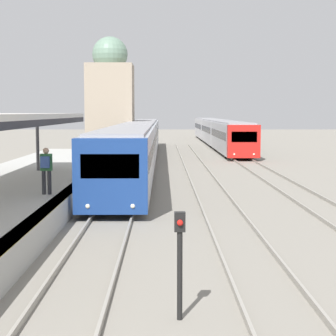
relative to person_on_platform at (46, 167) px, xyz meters
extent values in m
cube|color=black|center=(-0.18, -0.55, 1.55)|extent=(0.08, 22.17, 0.24)
cylinder|color=#47474C|center=(-2.14, 8.32, 0.34)|extent=(0.16, 0.16, 2.66)
cylinder|color=#2D2D33|center=(-0.10, 0.04, -0.56)|extent=(0.14, 0.14, 0.85)
cylinder|color=#2D2D33|center=(0.10, 0.04, -0.56)|extent=(0.14, 0.14, 0.85)
cube|color=#2D6638|center=(0.00, 0.04, 0.16)|extent=(0.40, 0.22, 0.60)
sphere|color=tan|center=(0.00, 0.04, 0.57)|extent=(0.22, 0.22, 0.22)
cube|color=#334C8E|center=(0.00, -0.16, 0.18)|extent=(0.30, 0.18, 0.40)
cube|color=navy|center=(2.32, -0.31, -0.28)|extent=(2.59, 0.70, 2.63)
cube|color=black|center=(2.32, -0.64, 0.08)|extent=(2.02, 0.04, 0.84)
sphere|color=#EFEACC|center=(1.54, -0.65, -1.30)|extent=(0.16, 0.16, 0.16)
sphere|color=#EFEACC|center=(3.10, -0.65, -1.30)|extent=(0.16, 0.16, 0.16)
cube|color=#A8ADB7|center=(2.32, 7.66, -0.28)|extent=(2.59, 15.24, 2.63)
cube|color=gray|center=(2.32, 7.66, 1.09)|extent=(2.28, 14.93, 0.12)
cube|color=black|center=(2.32, 7.66, 0.00)|extent=(2.61, 14.02, 0.68)
cylinder|color=black|center=(1.22, 2.71, -1.52)|extent=(0.12, 0.70, 0.70)
cylinder|color=black|center=(3.42, 2.71, -1.52)|extent=(0.12, 0.70, 0.70)
cylinder|color=black|center=(1.22, 12.61, -1.52)|extent=(0.12, 0.70, 0.70)
cylinder|color=black|center=(3.42, 12.61, -1.52)|extent=(0.12, 0.70, 0.70)
cube|color=#A8ADB7|center=(2.32, 23.25, -0.28)|extent=(2.59, 15.24, 2.63)
cube|color=gray|center=(2.32, 23.25, 1.09)|extent=(2.28, 14.93, 0.12)
cube|color=black|center=(2.32, 23.25, 0.00)|extent=(2.61, 14.02, 0.68)
cylinder|color=black|center=(1.22, 18.29, -1.52)|extent=(0.12, 0.70, 0.70)
cylinder|color=black|center=(3.42, 18.29, -1.52)|extent=(0.12, 0.70, 0.70)
cylinder|color=black|center=(1.22, 28.20, -1.52)|extent=(0.12, 0.70, 0.70)
cylinder|color=black|center=(3.42, 28.20, -1.52)|extent=(0.12, 0.70, 0.70)
cube|color=#A8ADB7|center=(2.32, 38.84, -0.28)|extent=(2.59, 15.24, 2.63)
cube|color=gray|center=(2.32, 38.84, 1.09)|extent=(2.28, 14.93, 0.12)
cube|color=black|center=(2.32, 38.84, 0.00)|extent=(2.61, 14.02, 0.68)
cylinder|color=black|center=(1.22, 33.88, -1.52)|extent=(0.12, 0.70, 0.70)
cylinder|color=black|center=(3.42, 33.88, -1.52)|extent=(0.12, 0.70, 0.70)
cylinder|color=black|center=(1.22, 43.79, -1.52)|extent=(0.12, 0.70, 0.70)
cylinder|color=black|center=(3.42, 43.79, -1.52)|extent=(0.12, 0.70, 0.70)
cube|color=red|center=(10.41, 23.67, -0.32)|extent=(2.53, 0.70, 2.56)
cube|color=black|center=(10.41, 23.34, 0.04)|extent=(1.98, 0.04, 0.82)
sphere|color=#EFEACC|center=(9.65, 23.33, -1.30)|extent=(0.16, 0.16, 0.16)
sphere|color=#EFEACC|center=(11.17, 23.33, -1.30)|extent=(0.16, 0.16, 0.16)
cube|color=#B7B7BC|center=(10.41, 31.21, -0.32)|extent=(2.53, 14.38, 2.56)
cube|color=gray|center=(10.41, 31.21, 1.02)|extent=(2.23, 14.10, 0.12)
cube|color=black|center=(10.41, 31.21, -0.04)|extent=(2.55, 13.23, 0.67)
cylinder|color=black|center=(9.34, 26.54, -1.52)|extent=(0.12, 0.70, 0.70)
cylinder|color=black|center=(11.49, 26.54, -1.52)|extent=(0.12, 0.70, 0.70)
cylinder|color=black|center=(9.34, 35.89, -1.52)|extent=(0.12, 0.70, 0.70)
cylinder|color=black|center=(11.49, 35.89, -1.52)|extent=(0.12, 0.70, 0.70)
cube|color=#B7B7BC|center=(10.41, 45.95, -0.32)|extent=(2.53, 14.38, 2.56)
cube|color=gray|center=(10.41, 45.95, 1.02)|extent=(2.23, 14.10, 0.12)
cube|color=black|center=(10.41, 45.95, -0.04)|extent=(2.55, 13.23, 0.67)
cylinder|color=black|center=(9.34, 41.27, -1.52)|extent=(0.12, 0.70, 0.70)
cylinder|color=black|center=(11.49, 41.27, -1.52)|extent=(0.12, 0.70, 0.70)
cylinder|color=black|center=(9.34, 50.62, -1.52)|extent=(0.12, 0.70, 0.70)
cylinder|color=black|center=(11.49, 50.62, -1.52)|extent=(0.12, 0.70, 0.70)
cube|color=#B7B7BC|center=(10.41, 60.68, -0.32)|extent=(2.53, 14.38, 2.56)
cube|color=gray|center=(10.41, 60.68, 1.02)|extent=(2.23, 14.10, 0.12)
cube|color=black|center=(10.41, 60.68, -0.04)|extent=(2.55, 13.23, 0.67)
cylinder|color=black|center=(9.34, 56.01, -1.52)|extent=(0.12, 0.70, 0.70)
cylinder|color=black|center=(11.49, 56.01, -1.52)|extent=(0.12, 0.70, 0.70)
cylinder|color=black|center=(9.34, 65.36, -1.52)|extent=(0.12, 0.70, 0.70)
cylinder|color=black|center=(11.49, 65.36, -1.52)|extent=(0.12, 0.70, 0.70)
cylinder|color=black|center=(4.45, -9.81, -1.05)|extent=(0.10, 0.10, 1.65)
cube|color=black|center=(4.45, -9.81, -0.05)|extent=(0.20, 0.14, 0.36)
sphere|color=red|center=(4.45, -9.90, -0.05)|extent=(0.11, 0.11, 0.11)
cube|color=gray|center=(-0.55, 30.65, 2.15)|extent=(4.09, 4.09, 8.03)
sphere|color=slate|center=(-0.55, 30.65, 7.03)|extent=(3.14, 3.14, 3.14)
camera|label=1|loc=(4.14, -19.79, 1.93)|focal=60.00mm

